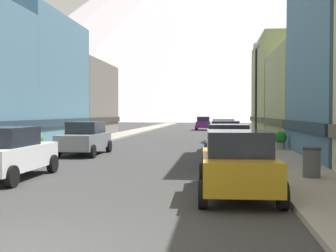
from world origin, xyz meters
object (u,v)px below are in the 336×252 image
car_right_0 (237,163)px  potted_plant_0 (280,139)px  car_left_1 (85,138)px  car_driving_0 (203,123)px  car_right_2 (225,136)px  streetlamp_right (256,80)px  trash_bin_right (312,162)px  car_right_1 (229,145)px  potted_plant_1 (37,140)px  car_right_3 (223,131)px  car_left_0 (7,153)px

car_right_0 → potted_plant_0: (3.20, 14.03, -0.17)m
car_left_1 → car_driving_0: size_ratio=1.00×
car_driving_0 → car_left_1: bearing=-98.8°
car_right_2 → streetlamp_right: streetlamp_right is taller
trash_bin_right → potted_plant_0: size_ratio=0.94×
car_right_0 → potted_plant_0: 14.39m
car_right_0 → streetlamp_right: bearing=82.4°
car_right_1 → potted_plant_1: car_right_1 is taller
car_left_1 → car_right_1: bearing=-28.7°
car_right_0 → car_driving_0: same height
car_left_1 → car_right_0: bearing=-55.0°
car_right_1 → potted_plant_0: bearing=66.4°
car_right_3 → streetlamp_right: bearing=-81.4°
trash_bin_right → car_left_0: bearing=-176.6°
potted_plant_0 → potted_plant_1: 14.14m
car_right_1 → car_right_3: 15.18m
trash_bin_right → streetlamp_right: (-1.00, 8.86, 3.34)m
trash_bin_right → streetlamp_right: bearing=96.4°
car_right_0 → car_driving_0: size_ratio=1.01×
car_right_2 → potted_plant_0: bearing=-5.1°
car_right_1 → car_driving_0: (-2.20, 38.90, 0.00)m
car_right_1 → car_right_2: size_ratio=1.01×
trash_bin_right → potted_plant_1: (-13.35, 9.28, 0.07)m
car_right_2 → potted_plant_0: 3.22m
car_left_1 → car_right_2: 8.35m
car_driving_0 → potted_plant_1: 34.65m
car_driving_0 → potted_plant_0: size_ratio=4.23×
potted_plant_1 → streetlamp_right: size_ratio=0.17×
car_right_0 → trash_bin_right: (2.55, 2.76, -0.26)m
car_left_1 → car_right_1: 8.66m
trash_bin_right → potted_plant_0: potted_plant_0 is taller
trash_bin_right → potted_plant_1: size_ratio=1.00×
potted_plant_0 → car_right_3: bearing=112.2°
trash_bin_right → potted_plant_1: 16.26m
car_left_0 → potted_plant_1: (-3.20, 9.87, -0.19)m
car_right_0 → trash_bin_right: car_right_0 is taller
car_right_3 → streetlamp_right: streetlamp_right is taller
car_right_1 → potted_plant_1: bearing=153.7°
car_right_3 → streetlamp_right: size_ratio=0.75×
car_driving_0 → streetlamp_right: size_ratio=0.75×
car_right_0 → potted_plant_1: size_ratio=4.54×
trash_bin_right → potted_plant_1: bearing=145.2°
potted_plant_0 → trash_bin_right: bearing=-93.3°
car_left_0 → streetlamp_right: bearing=45.9°
car_right_1 → streetlamp_right: (1.55, 4.92, 3.09)m
car_right_2 → trash_bin_right: car_right_2 is taller
car_right_0 → car_right_3: same height
car_left_1 → car_right_3: 13.39m
car_left_1 → car_right_3: size_ratio=1.00×
car_left_1 → car_right_2: (7.60, 3.46, 0.00)m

